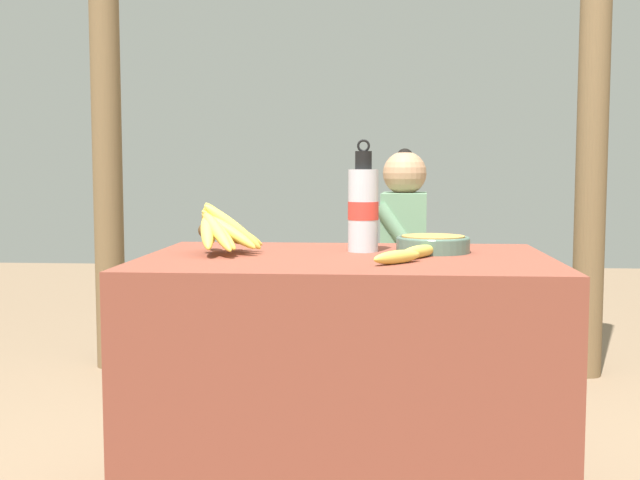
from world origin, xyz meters
TOP-DOWN VIEW (x-y plane):
  - market_counter at (0.00, 0.00)m, footprint 1.14×0.79m
  - banana_bunch_ripe at (-0.36, 0.03)m, footprint 0.20×0.31m
  - serving_bowl at (0.25, 0.12)m, footprint 0.21×0.21m
  - water_bottle at (0.04, 0.12)m, footprint 0.09×0.09m
  - loose_banana_front at (0.14, -0.17)m, footprint 0.14×0.15m
  - loose_banana_side at (0.20, -0.04)m, footprint 0.13×0.18m
  - wooden_bench at (-0.09, 1.45)m, footprint 1.77×0.32m
  - seated_vendor at (0.15, 1.42)m, footprint 0.41×0.40m
  - banana_bunch_green at (-0.53, 1.45)m, footprint 0.17×0.28m
  - support_post_near at (-1.27, 1.70)m, footprint 0.15×0.15m
  - support_post_far at (1.10, 1.70)m, footprint 0.15×0.15m

SIDE VIEW (x-z plane):
  - wooden_bench at x=-0.09m, z-range 0.15..0.60m
  - market_counter at x=0.00m, z-range 0.00..0.76m
  - banana_bunch_green at x=-0.53m, z-range 0.44..0.58m
  - seated_vendor at x=0.15m, z-range 0.09..1.19m
  - loose_banana_front at x=0.14m, z-range 0.76..0.80m
  - loose_banana_side at x=0.20m, z-range 0.76..0.80m
  - serving_bowl at x=0.25m, z-range 0.77..0.82m
  - banana_bunch_ripe at x=-0.36m, z-range 0.76..0.92m
  - water_bottle at x=0.04m, z-range 0.73..1.06m
  - support_post_near at x=-1.27m, z-range 0.00..2.53m
  - support_post_far at x=1.10m, z-range 0.00..2.53m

